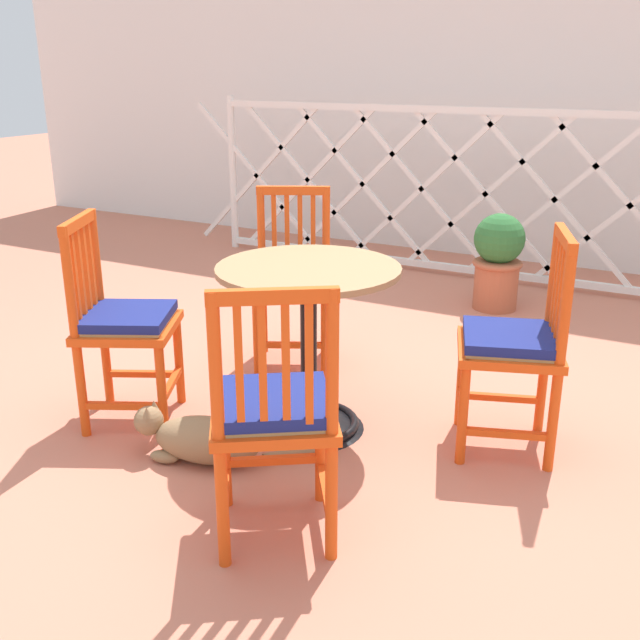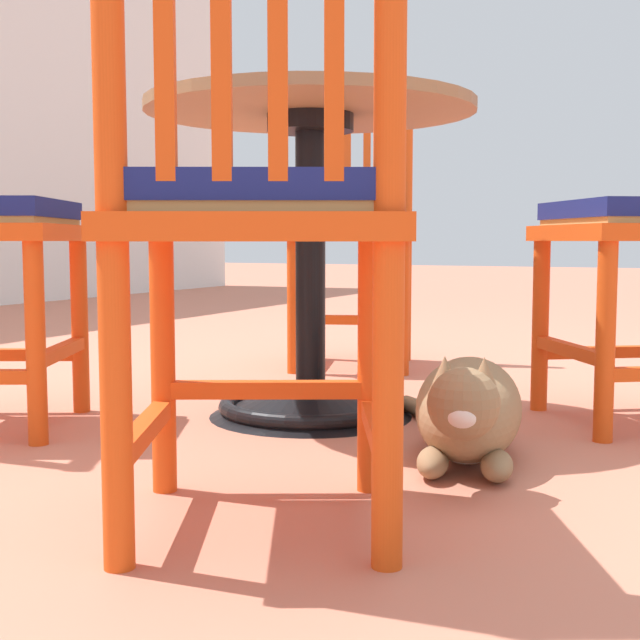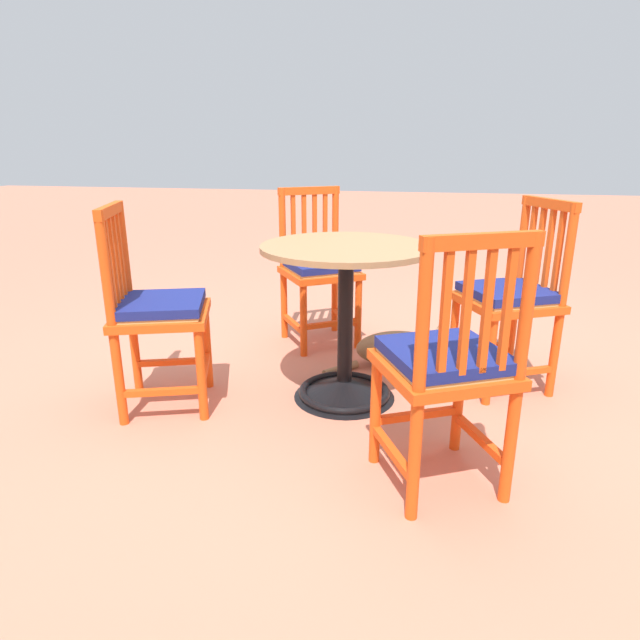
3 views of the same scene
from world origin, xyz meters
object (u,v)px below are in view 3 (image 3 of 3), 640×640
(tabby_cat, at_px, (403,348))
(orange_chair_tucked_in, at_px, (511,299))
(orange_chair_near_fence, at_px, (157,312))
(orange_chair_at_corner, at_px, (446,367))
(cafe_table, at_px, (345,341))
(orange_chair_facing_out, at_px, (319,270))

(tabby_cat, bearing_deg, orange_chair_tucked_in, 162.12)
(orange_chair_near_fence, height_order, orange_chair_at_corner, same)
(cafe_table, relative_size, orange_chair_at_corner, 0.83)
(orange_chair_tucked_in, relative_size, orange_chair_near_fence, 1.00)
(orange_chair_near_fence, bearing_deg, cafe_table, -163.32)
(orange_chair_tucked_in, distance_m, orange_chair_at_corner, 0.96)
(orange_chair_tucked_in, xyz_separation_m, orange_chair_at_corner, (0.32, 0.91, 0.00))
(cafe_table, distance_m, orange_chair_tucked_in, 0.82)
(orange_chair_facing_out, xyz_separation_m, orange_chair_near_fence, (0.53, 0.97, 0.00))
(orange_chair_near_fence, relative_size, tabby_cat, 1.35)
(orange_chair_tucked_in, height_order, orange_chair_at_corner, same)
(orange_chair_tucked_in, distance_m, tabby_cat, 0.63)
(cafe_table, bearing_deg, orange_chair_facing_out, -69.45)
(orange_chair_near_fence, bearing_deg, tabby_cat, -146.69)
(orange_chair_facing_out, bearing_deg, orange_chair_near_fence, 61.25)
(cafe_table, distance_m, tabby_cat, 0.55)
(orange_chair_facing_out, bearing_deg, tabby_cat, 152.45)
(orange_chair_at_corner, bearing_deg, orange_chair_facing_out, -62.25)
(orange_chair_facing_out, bearing_deg, orange_chair_tucked_in, 157.00)
(orange_chair_tucked_in, distance_m, orange_chair_facing_out, 1.11)
(orange_chair_at_corner, distance_m, tabby_cat, 1.14)
(tabby_cat, bearing_deg, orange_chair_near_fence, 33.31)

